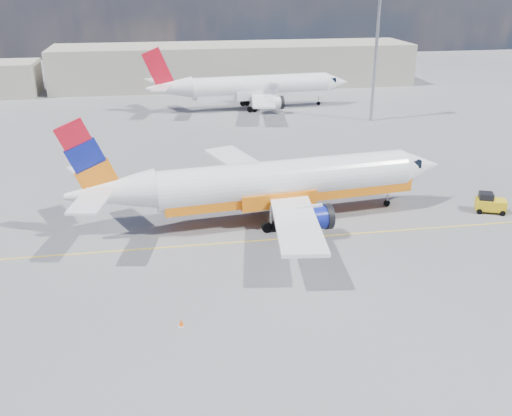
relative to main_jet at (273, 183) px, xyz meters
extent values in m
plane|color=#57575C|center=(0.52, -7.21, -3.51)|extent=(240.00, 240.00, 0.00)
cube|color=yellow|center=(0.52, -4.21, -3.51)|extent=(70.00, 0.15, 0.01)
cube|color=#A6A08F|center=(5.52, 67.79, 0.49)|extent=(70.00, 14.00, 8.00)
cylinder|color=white|center=(1.09, 0.13, 0.24)|extent=(23.16, 6.21, 3.54)
cone|color=white|center=(14.52, 1.72, 0.24)|extent=(4.55, 4.00, 3.54)
cone|color=white|center=(-13.90, -1.65, 0.60)|extent=(7.63, 4.20, 3.36)
cube|color=black|center=(13.08, 1.55, 0.81)|extent=(2.04, 2.59, 0.73)
cube|color=orange|center=(1.60, 0.19, -0.96)|extent=(23.08, 5.59, 1.25)
cube|color=white|center=(-1.32, 7.18, -0.70)|extent=(7.54, 12.86, 0.84)
cube|color=white|center=(0.39, -7.29, -0.70)|extent=(4.88, 12.81, 0.84)
cylinder|color=navy|center=(1.05, 4.84, -1.69)|extent=(3.95, 2.40, 1.98)
cylinder|color=navy|center=(2.15, -4.46, -1.69)|extent=(3.95, 2.40, 1.98)
cylinder|color=black|center=(2.71, 5.04, -1.69)|extent=(0.77, 2.23, 2.19)
cylinder|color=black|center=(3.81, -4.27, -1.69)|extent=(0.77, 2.23, 2.19)
cube|color=orange|center=(-15.45, -1.83, 3.77)|extent=(4.89, 0.88, 6.50)
cube|color=white|center=(-15.84, 1.48, 1.28)|extent=(4.26, 5.68, 0.19)
cube|color=white|center=(-15.06, -5.14, 1.28)|extent=(3.26, 5.55, 0.19)
cylinder|color=#9C9DA5|center=(11.42, 1.35, -2.21)|extent=(0.21, 0.21, 2.19)
cylinder|color=black|center=(11.42, 1.35, -3.22)|extent=(0.61, 0.32, 0.58)
cylinder|color=black|center=(-1.28, 2.36, -3.04)|extent=(0.98, 0.50, 0.94)
cylinder|color=black|center=(-0.69, -2.60, -3.04)|extent=(0.98, 0.50, 0.94)
cylinder|color=white|center=(6.91, 45.97, 0.19)|extent=(22.87, 5.59, 3.50)
cone|color=white|center=(20.23, 47.21, 0.19)|extent=(4.42, 3.87, 3.50)
cone|color=white|center=(-7.95, 44.57, 0.55)|extent=(7.48, 3.98, 3.32)
cube|color=black|center=(18.79, 47.08, 0.76)|extent=(1.96, 2.52, 0.72)
cube|color=white|center=(7.42, 46.01, -0.99)|extent=(22.81, 4.98, 1.23)
cube|color=white|center=(4.70, 52.99, -0.73)|extent=(7.20, 12.74, 0.83)
cube|color=white|center=(6.04, 38.65, -0.73)|extent=(5.11, 12.71, 0.83)
cylinder|color=white|center=(6.99, 50.62, -1.71)|extent=(3.87, 2.29, 1.96)
cylinder|color=white|center=(7.85, 41.40, -1.71)|extent=(3.87, 2.29, 1.96)
cylinder|color=black|center=(8.63, 50.78, -1.71)|extent=(0.71, 2.20, 2.16)
cylinder|color=black|center=(9.49, 41.56, -1.71)|extent=(0.71, 2.20, 2.16)
cube|color=red|center=(-9.49, 44.43, 3.69)|extent=(4.84, 0.76, 6.42)
cube|color=white|center=(-9.79, 47.71, 1.22)|extent=(4.12, 5.62, 0.19)
cube|color=white|center=(-9.18, 41.15, 1.22)|extent=(3.34, 5.52, 0.19)
cylinder|color=#9C9DA5|center=(17.16, 46.92, -2.22)|extent=(0.20, 0.20, 2.16)
cylinder|color=black|center=(17.16, 46.92, -3.22)|extent=(0.60, 0.30, 0.58)
cylinder|color=black|center=(4.63, 48.23, -3.05)|extent=(0.96, 0.48, 0.93)
cylinder|color=black|center=(5.09, 43.31, -3.05)|extent=(0.96, 0.48, 0.93)
cylinder|color=black|center=(19.68, -0.65, -3.26)|extent=(0.55, 0.38, 0.51)
cylinder|color=black|center=(19.14, -1.98, -3.26)|extent=(0.55, 0.38, 0.51)
cylinder|color=black|center=(21.57, -1.41, -3.26)|extent=(0.55, 0.38, 0.51)
cylinder|color=black|center=(21.04, -2.73, -3.26)|extent=(0.55, 0.38, 0.51)
cube|color=gold|center=(20.36, -1.69, -2.75)|extent=(2.99, 2.31, 1.02)
cube|color=black|center=(19.88, -1.50, -1.93)|extent=(1.59, 1.59, 0.61)
cube|color=white|center=(-9.00, -15.71, -3.49)|extent=(0.37, 0.37, 0.04)
cone|color=#E95009|center=(-9.00, -15.71, -3.23)|extent=(0.31, 0.31, 0.48)
cylinder|color=#9C9DA5|center=(22.05, 34.77, 7.18)|extent=(0.47, 0.47, 21.39)
camera|label=1|loc=(-9.40, -46.62, 17.10)|focal=40.00mm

